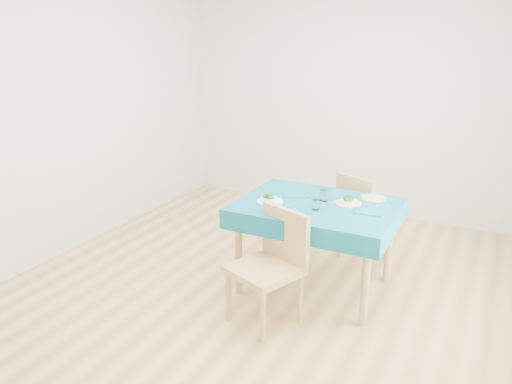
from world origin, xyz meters
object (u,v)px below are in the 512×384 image
at_px(chair_far, 367,207).
at_px(bowl_near, 270,198).
at_px(bowl_far, 349,200).
at_px(table, 316,247).
at_px(chair_near, 265,252).
at_px(side_plate, 374,198).

xyz_separation_m(chair_far, bowl_near, (-0.57, -0.90, 0.27)).
bearing_deg(bowl_far, table, -154.12).
bearing_deg(chair_near, side_plate, 83.47).
height_order(table, side_plate, side_plate).
xyz_separation_m(table, chair_far, (0.21, 0.76, 0.14)).
height_order(table, bowl_far, bowl_far).
bearing_deg(table, chair_far, 74.32).
distance_m(table, bowl_near, 0.56).
relative_size(table, chair_near, 1.10).
xyz_separation_m(bowl_far, side_plate, (0.15, 0.22, -0.03)).
height_order(chair_near, bowl_far, chair_near).
bearing_deg(bowl_near, table, 21.49).
bearing_deg(bowl_far, chair_far, 91.00).
height_order(bowl_far, side_plate, bowl_far).
distance_m(table, bowl_far, 0.48).
relative_size(chair_near, side_plate, 5.38).
bearing_deg(bowl_near, side_plate, 32.94).
height_order(chair_near, chair_far, chair_near).
distance_m(chair_far, bowl_near, 1.10).
distance_m(chair_near, bowl_near, 0.60).
bearing_deg(chair_near, chair_far, 96.96).
relative_size(bowl_far, side_plate, 1.00).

